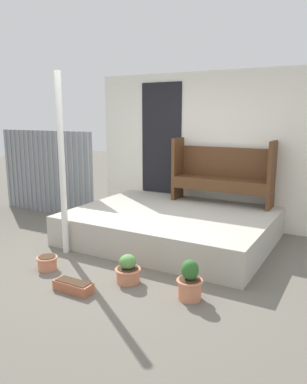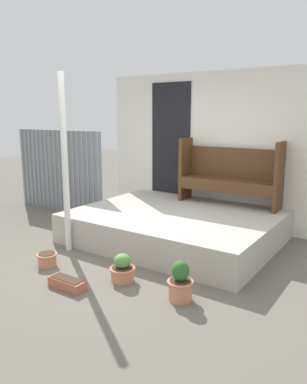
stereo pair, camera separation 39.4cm
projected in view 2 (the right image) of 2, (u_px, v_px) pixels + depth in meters
ground_plane at (124, 262)px, 4.87m from camera, size 24.00×24.00×0.00m
porch_slab at (176, 226)px, 5.71m from camera, size 2.92×2.30×0.44m
house_wall at (209, 149)px, 6.46m from camera, size 4.12×0.08×2.60m
fence_corrugated at (58, 171)px, 7.35m from camera, size 2.25×0.05×1.59m
support_post at (65, 165)px, 5.09m from camera, size 0.08×0.08×2.44m
bench at (230, 173)px, 6.06m from camera, size 1.66×0.43×1.06m
flower_pot_left at (47, 259)px, 4.74m from camera, size 0.26×0.26×0.17m
flower_pot_middle at (122, 269)px, 4.30m from camera, size 0.30×0.30×0.33m
flower_pot_right at (180, 283)px, 3.85m from camera, size 0.28×0.28×0.43m
planter_box_rect at (67, 283)px, 4.14m from camera, size 0.45×0.17×0.12m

